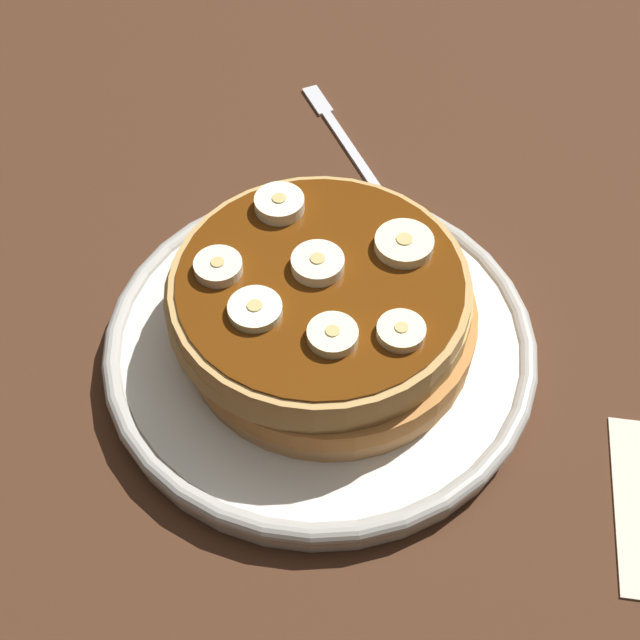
# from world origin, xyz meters

# --- Properties ---
(ground_plane) EXTENTS (1.40, 1.40, 0.03)m
(ground_plane) POSITION_xyz_m (0.00, 0.00, -0.01)
(ground_plane) COLOR #422616
(plate) EXTENTS (0.27, 0.27, 0.02)m
(plate) POSITION_xyz_m (0.00, 0.00, 0.01)
(plate) COLOR silver
(plate) RESTS_ON ground_plane
(pancake_stack) EXTENTS (0.18, 0.19, 0.06)m
(pancake_stack) POSITION_xyz_m (-0.00, -0.00, 0.05)
(pancake_stack) COLOR tan
(pancake_stack) RESTS_ON plate
(banana_slice_0) EXTENTS (0.03, 0.03, 0.01)m
(banana_slice_0) POSITION_xyz_m (-0.00, -0.01, 0.08)
(banana_slice_0) COLOR beige
(banana_slice_0) RESTS_ON pancake_stack
(banana_slice_1) EXTENTS (0.03, 0.03, 0.01)m
(banana_slice_1) POSITION_xyz_m (0.06, -0.02, 0.08)
(banana_slice_1) COLOR beige
(banana_slice_1) RESTS_ON pancake_stack
(banana_slice_2) EXTENTS (0.03, 0.03, 0.01)m
(banana_slice_2) POSITION_xyz_m (0.00, 0.04, 0.08)
(banana_slice_2) COLOR #F4EFB9
(banana_slice_2) RESTS_ON pancake_stack
(banana_slice_3) EXTENTS (0.03, 0.03, 0.01)m
(banana_slice_3) POSITION_xyz_m (0.02, -0.06, 0.08)
(banana_slice_3) COLOR #F0E8C4
(banana_slice_3) RESTS_ON pancake_stack
(banana_slice_4) EXTENTS (0.03, 0.03, 0.01)m
(banana_slice_4) POSITION_xyz_m (-0.05, -0.02, 0.08)
(banana_slice_4) COLOR #F5E8B5
(banana_slice_4) RESTS_ON pancake_stack
(banana_slice_5) EXTENTS (0.03, 0.03, 0.01)m
(banana_slice_5) POSITION_xyz_m (-0.04, 0.05, 0.08)
(banana_slice_5) COLOR #FEEAB5
(banana_slice_5) RESTS_ON pancake_stack
(banana_slice_6) EXTENTS (0.03, 0.03, 0.01)m
(banana_slice_6) POSITION_xyz_m (0.04, 0.02, 0.08)
(banana_slice_6) COLOR #EBEEC6
(banana_slice_6) RESTS_ON pancake_stack
(fork) EXTENTS (0.04, 0.13, 0.01)m
(fork) POSITION_xyz_m (-0.05, -0.21, 0.00)
(fork) COLOR silver
(fork) RESTS_ON ground_plane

